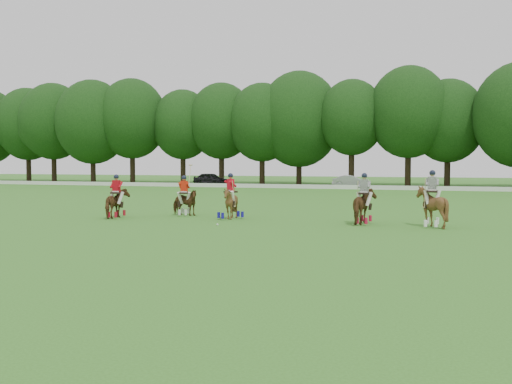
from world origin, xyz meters
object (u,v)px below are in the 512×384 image
(polo_red_a, at_px, (117,203))
(polo_red_b, at_px, (184,202))
(polo_red_c, at_px, (231,203))
(polo_stripe_a, at_px, (364,206))
(polo_stripe_b, at_px, (432,206))
(car_left, at_px, (211,179))
(car_mid, at_px, (351,181))
(polo_ball, at_px, (217,225))

(polo_red_a, height_order, polo_red_b, polo_red_b)
(polo_red_c, distance_m, polo_stripe_a, 6.60)
(polo_red_a, bearing_deg, polo_stripe_b, 3.05)
(car_left, distance_m, polo_red_c, 41.45)
(car_mid, bearing_deg, polo_stripe_a, -175.19)
(car_mid, relative_size, polo_red_b, 1.55)
(car_mid, bearing_deg, polo_ball, 175.65)
(polo_red_c, bearing_deg, polo_stripe_b, -2.77)
(car_left, distance_m, polo_stripe_b, 46.58)
(car_mid, height_order, polo_red_c, polo_red_c)
(car_left, distance_m, polo_red_b, 39.42)
(polo_red_a, bearing_deg, polo_red_c, 12.63)
(polo_stripe_a, distance_m, polo_stripe_b, 2.96)
(car_mid, height_order, polo_ball, car_mid)
(polo_red_c, xyz_separation_m, polo_stripe_a, (6.60, -0.25, 0.03))
(car_mid, xyz_separation_m, polo_ball, (0.43, -40.69, -0.63))
(polo_red_a, relative_size, polo_stripe_a, 0.94)
(car_left, height_order, polo_red_b, polo_red_b)
(polo_red_a, xyz_separation_m, polo_red_b, (2.70, 2.23, -0.05))
(polo_red_c, bearing_deg, car_left, 114.26)
(car_mid, height_order, polo_stripe_b, polo_stripe_b)
(polo_red_b, distance_m, polo_stripe_a, 9.66)
(polo_red_b, bearing_deg, polo_ball, -48.02)
(polo_stripe_b, bearing_deg, car_mid, 103.96)
(polo_red_a, relative_size, polo_ball, 24.45)
(polo_stripe_b, bearing_deg, polo_red_a, -176.95)
(polo_red_c, bearing_deg, car_mid, 89.93)
(car_left, bearing_deg, polo_stripe_b, -127.21)
(polo_stripe_b, bearing_deg, polo_red_b, 173.55)
(polo_red_a, bearing_deg, car_left, 106.19)
(polo_stripe_a, bearing_deg, car_mid, 99.77)
(polo_ball, bearing_deg, polo_stripe_a, 23.45)
(polo_stripe_b, bearing_deg, polo_stripe_a, 175.79)
(car_mid, height_order, polo_red_b, polo_red_b)
(car_left, relative_size, polo_ball, 50.45)
(car_left, xyz_separation_m, polo_red_c, (17.03, -37.79, 0.04))
(polo_red_c, bearing_deg, polo_red_a, -167.37)
(polo_red_c, relative_size, polo_ball, 25.33)
(car_left, bearing_deg, polo_red_b, -141.13)
(car_mid, distance_m, polo_red_b, 36.96)
(polo_red_b, distance_m, polo_ball, 5.23)
(car_left, height_order, polo_ball, car_left)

